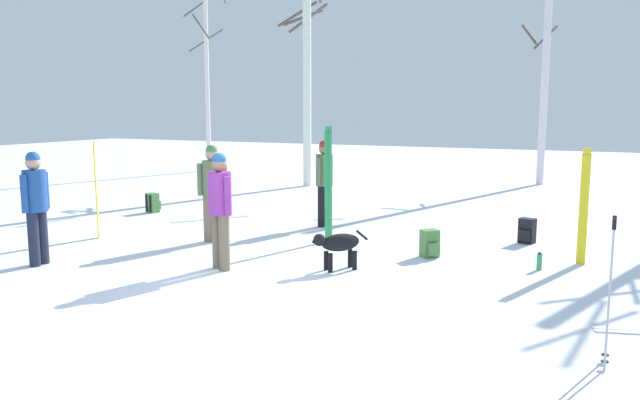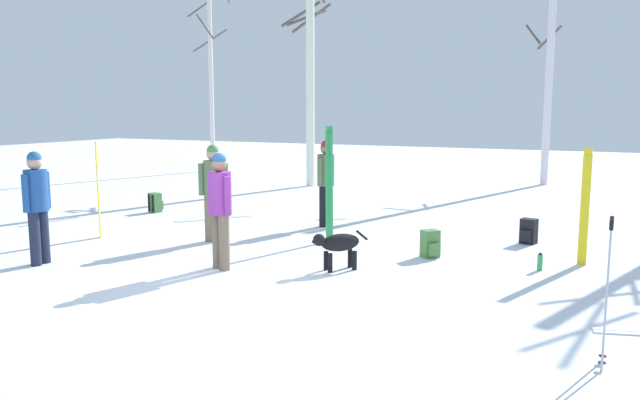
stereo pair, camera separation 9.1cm
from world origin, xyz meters
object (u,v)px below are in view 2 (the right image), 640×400
(ski_pair_planted_0, at_px, (98,190))
(birch_tree_2, at_px, (549,62))
(ski_pair_lying_1, at_px, (213,219))
(ski_poles_0, at_px, (607,288))
(person_0, at_px, (214,186))
(birch_tree_0, at_px, (211,69))
(ski_pair_planted_2, at_px, (585,208))
(person_2, at_px, (326,178))
(water_bottle_0, at_px, (540,262))
(person_3, at_px, (220,203))
(birch_tree_1, at_px, (310,53))
(dog, at_px, (338,244))
(person_1, at_px, (37,200))
(backpack_0, at_px, (430,244))
(ski_pair_planted_1, at_px, (329,185))
(backpack_2, at_px, (528,231))
(backpack_1, at_px, (155,203))

(ski_pair_planted_0, height_order, birch_tree_2, birch_tree_2)
(ski_pair_lying_1, relative_size, ski_poles_0, 1.03)
(person_0, xyz_separation_m, birch_tree_0, (-7.35, 10.39, 2.75))
(ski_pair_planted_0, relative_size, ski_pair_planted_2, 1.00)
(person_0, height_order, person_2, same)
(person_0, xyz_separation_m, ski_poles_0, (6.40, -3.00, -0.24))
(ski_pair_lying_1, xyz_separation_m, birch_tree_0, (-6.02, 8.57, 3.73))
(water_bottle_0, bearing_deg, ski_pair_planted_0, -172.26)
(person_3, xyz_separation_m, birch_tree_1, (-3.26, 9.44, 2.95))
(ski_pair_lying_1, relative_size, birch_tree_0, 0.20)
(ski_pair_planted_0, distance_m, water_bottle_0, 7.63)
(dog, xyz_separation_m, ski_pair_planted_2, (3.20, 1.87, 0.49))
(ski_pair_planted_0, height_order, birch_tree_1, birch_tree_1)
(person_1, relative_size, birch_tree_2, 0.24)
(ski_poles_0, relative_size, backpack_0, 3.17)
(birch_tree_0, bearing_deg, person_3, -54.38)
(person_0, xyz_separation_m, ski_pair_planted_1, (1.85, 0.85, 0.03))
(ski_pair_planted_2, height_order, backpack_2, ski_pair_planted_2)
(ski_pair_planted_0, xyz_separation_m, ski_pair_planted_2, (8.05, 1.64, 0.00))
(birch_tree_1, bearing_deg, person_2, -60.67)
(person_0, distance_m, dog, 2.99)
(person_2, bearing_deg, backpack_2, 1.00)
(ski_pair_lying_1, xyz_separation_m, water_bottle_0, (6.80, -1.46, 0.11))
(ski_pair_planted_2, relative_size, birch_tree_1, 0.23)
(person_1, distance_m, birch_tree_2, 15.12)
(person_3, xyz_separation_m, backpack_1, (-4.25, 3.59, -0.77))
(birch_tree_1, bearing_deg, backpack_2, -38.55)
(person_2, xyz_separation_m, ski_pair_lying_1, (-2.51, -0.32, -0.97))
(person_1, bearing_deg, person_0, 60.52)
(ski_pair_planted_2, relative_size, ski_pair_lying_1, 1.23)
(ski_pair_lying_1, height_order, ski_poles_0, ski_poles_0)
(ski_pair_lying_1, bearing_deg, birch_tree_0, 125.07)
(backpack_1, xyz_separation_m, backpack_2, (8.09, 0.20, 0.00))
(birch_tree_2, bearing_deg, ski_pair_lying_1, -120.94)
(ski_pair_lying_1, relative_size, backpack_0, 3.27)
(ski_pair_lying_1, distance_m, birch_tree_0, 11.11)
(ski_pair_lying_1, bearing_deg, birch_tree_1, 96.61)
(ski_pair_planted_0, distance_m, backpack_0, 6.00)
(ski_pair_planted_1, xyz_separation_m, water_bottle_0, (3.62, -0.49, -0.89))
(person_2, height_order, water_bottle_0, person_2)
(person_2, bearing_deg, person_3, -89.33)
(ski_pair_planted_2, bearing_deg, backpack_1, 173.48)
(person_1, relative_size, birch_tree_0, 0.24)
(person_1, xyz_separation_m, ski_poles_0, (7.82, -0.48, -0.24))
(ski_pair_lying_1, height_order, birch_tree_0, birch_tree_0)
(ski_poles_0, bearing_deg, ski_pair_planted_1, 139.75)
(backpack_1, xyz_separation_m, birch_tree_2, (7.33, 9.20, 3.47))
(person_1, relative_size, person_2, 1.00)
(water_bottle_0, bearing_deg, backpack_2, 102.44)
(person_2, bearing_deg, person_1, -119.18)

